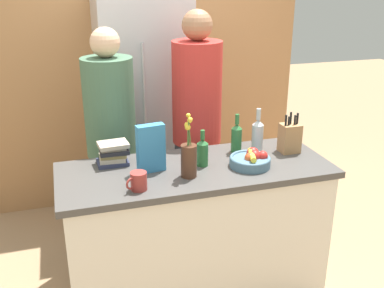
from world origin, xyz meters
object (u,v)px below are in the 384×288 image
Objects in this scene: bottle_oil at (202,152)px; flower_vase at (189,158)px; fruit_bowl at (251,160)px; person_in_blue at (197,122)px; bottle_wine at (257,134)px; knife_block at (290,138)px; book_stack at (113,153)px; person_at_sink at (111,136)px; refrigerator at (144,111)px; cereal_box at (151,148)px; coffee_mug at (138,181)px; bottle_vinegar at (236,137)px.

flower_vase is at bearing -134.25° from bottle_oil.
fruit_bowl is 0.14× the size of person_in_blue.
bottle_wine is at bearing 16.96° from bottle_oil.
book_stack is at bearing 173.09° from knife_block.
fruit_bowl is at bearing -14.51° from person_at_sink.
refrigerator reaches higher than fruit_bowl.
bottle_oil is (0.12, 0.13, -0.02)m from flower_vase.
cereal_box is 1.45× the size of book_stack.
coffee_mug is 0.81m from person_at_sink.
flower_vase is 1.91× the size of book_stack.
bottle_vinegar is at bearing 28.15° from bottle_oil.
refrigerator reaches higher than person_in_blue.
bottle_vinegar is (0.40, 0.28, -0.01)m from flower_vase.
bottle_vinegar is (0.79, -0.03, 0.03)m from book_stack.
refrigerator is 1.34m from fruit_bowl.
cereal_box is 0.61m from bottle_vinegar.
person_at_sink reaches higher than coffee_mug.
coffee_mug reaches higher than fruit_bowl.
fruit_bowl is at bearing -90.15° from bottle_vinegar.
refrigerator is 1.32m from flower_vase.
refrigerator reaches higher than bottle_vinegar.
bottle_vinegar is at bearing 34.41° from flower_vase.
bottle_oil is (0.12, -1.19, 0.07)m from refrigerator.
book_stack is 0.87× the size of bottle_oil.
bottle_wine is at bearing -9.48° from bottle_vinegar.
bottle_vinegar is at bearing 13.27° from cereal_box.
bottle_wine is at bearing -62.91° from refrigerator.
knife_block is 1.36× the size of book_stack.
person_at_sink is at bearing 115.65° from flower_vase.
flower_vase is at bearing -35.97° from cereal_box.
refrigerator is at bearing 68.79° from book_stack.
book_stack is at bearing -67.57° from person_at_sink.
person_at_sink is (-0.75, 0.69, -0.01)m from fruit_bowl.
refrigerator is 0.68m from person_at_sink.
bottle_wine is (0.54, 0.25, -0.00)m from flower_vase.
flower_vase is (-0.73, -0.17, 0.02)m from knife_block.
book_stack is 0.75m from person_in_blue.
fruit_bowl is 2.03× the size of coffee_mug.
person_in_blue reaches higher than bottle_vinegar.
person_in_blue is at bearing 23.62° from person_at_sink.
book_stack is at bearing 160.84° from fruit_bowl.
cereal_box is at bearing -40.94° from book_stack.
flower_vase is at bearing -89.98° from refrigerator.
book_stack is at bearing -111.21° from refrigerator.
person_at_sink is at bearing 105.18° from cereal_box.
cereal_box is 0.17× the size of person_at_sink.
bottle_vinegar is 0.14m from bottle_wine.
bottle_wine is at bearing 57.84° from fruit_bowl.
person_at_sink is (0.04, 0.41, -0.03)m from book_stack.
flower_vase is 0.21× the size of person_in_blue.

